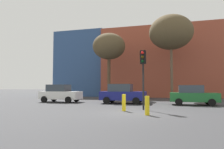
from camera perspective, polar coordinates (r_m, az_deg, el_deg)
name	(u,v)px	position (r m, az deg, el deg)	size (l,w,h in m)	color
ground_plane	(131,113)	(12.17, 5.36, -10.52)	(200.00, 200.00, 0.00)	#38383A
building_backdrop	(173,63)	(34.71, 16.54, 2.99)	(38.17, 10.41, 12.43)	#9E4733
parked_car_0	(60,93)	(20.97, -14.24, -5.12)	(3.99, 1.96, 1.73)	white
parked_car_1	(122,94)	(18.67, 2.94, -5.38)	(4.07, 2.00, 1.76)	navy
parked_car_2	(193,95)	(18.33, 21.60, -5.37)	(3.79, 1.86, 1.64)	#1E662D
traffic_light_island	(143,66)	(13.72, 8.63, 2.38)	(0.40, 0.39, 3.92)	black
bare_tree_0	(171,33)	(25.73, 16.10, 11.17)	(5.12, 5.12, 10.02)	brown
bare_tree_1	(109,47)	(26.62, -0.85, 7.72)	(4.21, 4.21, 8.41)	brown
bollard_yellow_0	(147,106)	(11.13, 9.77, -8.53)	(0.24, 0.24, 1.01)	yellow
bollard_yellow_1	(124,103)	(12.83, 3.33, -7.84)	(0.24, 0.24, 1.04)	yellow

